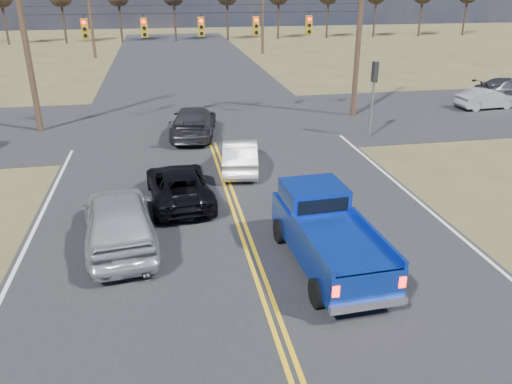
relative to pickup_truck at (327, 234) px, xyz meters
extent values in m
plane|color=brown|center=(-2.02, -1.83, -0.97)|extent=(160.00, 160.00, 0.00)
cube|color=#28282B|center=(-2.02, 8.17, -0.97)|extent=(14.00, 120.00, 0.02)
cube|color=#28282B|center=(-2.02, 16.17, -0.97)|extent=(120.00, 12.00, 0.02)
cylinder|color=#473323|center=(-11.02, 16.17, 4.03)|extent=(0.32, 0.32, 10.00)
cylinder|color=#473323|center=(6.98, 16.17, 4.03)|extent=(0.32, 0.32, 10.00)
cylinder|color=black|center=(-2.02, 16.17, 5.03)|extent=(18.00, 0.02, 0.02)
cylinder|color=black|center=(-2.02, 16.17, 5.43)|extent=(18.00, 0.02, 0.02)
cube|color=#B28C14|center=(-8.02, 16.17, 4.33)|extent=(0.34, 0.24, 1.00)
cylinder|color=#FF0C05|center=(-8.02, 16.03, 4.66)|extent=(0.20, 0.06, 0.20)
cylinder|color=black|center=(-8.02, 16.03, 4.33)|extent=(0.20, 0.06, 0.20)
cylinder|color=black|center=(-8.02, 16.03, 4.00)|extent=(0.20, 0.06, 0.20)
cube|color=black|center=(-8.02, 16.00, 4.77)|extent=(0.24, 0.14, 0.03)
cube|color=#B28C14|center=(-5.02, 16.17, 4.33)|extent=(0.34, 0.24, 1.00)
cylinder|color=#FF0C05|center=(-5.02, 16.03, 4.66)|extent=(0.20, 0.06, 0.20)
cylinder|color=black|center=(-5.02, 16.03, 4.33)|extent=(0.20, 0.06, 0.20)
cylinder|color=black|center=(-5.02, 16.03, 4.00)|extent=(0.20, 0.06, 0.20)
cube|color=black|center=(-5.02, 16.00, 4.77)|extent=(0.24, 0.14, 0.03)
cube|color=#B28C14|center=(-2.02, 16.17, 4.33)|extent=(0.34, 0.24, 1.00)
cylinder|color=#FF0C05|center=(-2.02, 16.03, 4.66)|extent=(0.20, 0.06, 0.20)
cylinder|color=black|center=(-2.02, 16.03, 4.33)|extent=(0.20, 0.06, 0.20)
cylinder|color=black|center=(-2.02, 16.03, 4.00)|extent=(0.20, 0.06, 0.20)
cube|color=black|center=(-2.02, 16.00, 4.77)|extent=(0.24, 0.14, 0.03)
cube|color=#B28C14|center=(0.98, 16.17, 4.33)|extent=(0.34, 0.24, 1.00)
cylinder|color=#FF0C05|center=(0.98, 16.03, 4.66)|extent=(0.20, 0.06, 0.20)
cylinder|color=black|center=(0.98, 16.03, 4.33)|extent=(0.20, 0.06, 0.20)
cylinder|color=black|center=(0.98, 16.03, 4.00)|extent=(0.20, 0.06, 0.20)
cube|color=black|center=(0.98, 16.00, 4.77)|extent=(0.24, 0.14, 0.03)
cube|color=#B28C14|center=(3.98, 16.17, 4.33)|extent=(0.34, 0.24, 1.00)
cylinder|color=#FF0C05|center=(3.98, 16.03, 4.66)|extent=(0.20, 0.06, 0.20)
cylinder|color=black|center=(3.98, 16.03, 4.33)|extent=(0.20, 0.06, 0.20)
cylinder|color=black|center=(3.98, 16.03, 4.00)|extent=(0.20, 0.06, 0.20)
cube|color=black|center=(3.98, 16.00, 4.77)|extent=(0.24, 0.14, 0.03)
cylinder|color=slate|center=(6.18, 11.67, 0.63)|extent=(0.12, 0.12, 3.20)
cube|color=black|center=(6.18, 11.67, 2.43)|extent=(0.24, 0.34, 1.00)
cylinder|color=#473323|center=(-11.02, 44.17, 4.03)|extent=(0.32, 0.32, 10.00)
cylinder|color=#473323|center=(6.98, 44.17, 4.03)|extent=(0.32, 0.32, 10.00)
cylinder|color=#33261C|center=(-23.02, 58.17, 1.78)|extent=(0.28, 0.28, 5.50)
cylinder|color=#33261C|center=(-16.02, 58.17, 1.78)|extent=(0.28, 0.28, 5.50)
cylinder|color=#33261C|center=(-9.02, 58.17, 1.78)|extent=(0.28, 0.28, 5.50)
cylinder|color=#33261C|center=(-2.02, 58.17, 1.78)|extent=(0.28, 0.28, 5.50)
cylinder|color=#33261C|center=(4.98, 58.17, 1.78)|extent=(0.28, 0.28, 5.50)
cylinder|color=#33261C|center=(11.98, 58.17, 1.78)|extent=(0.28, 0.28, 5.50)
cylinder|color=#33261C|center=(18.98, 58.17, 1.78)|extent=(0.28, 0.28, 5.50)
cylinder|color=#33261C|center=(25.98, 58.17, 1.78)|extent=(0.28, 0.28, 5.50)
cylinder|color=#33261C|center=(32.98, 58.17, 1.78)|extent=(0.28, 0.28, 5.50)
cylinder|color=#33261C|center=(39.98, 58.17, 1.78)|extent=(0.28, 0.28, 5.50)
cylinder|color=black|center=(-0.82, -1.95, -0.59)|extent=(0.34, 0.78, 0.77)
cylinder|color=black|center=(1.00, -1.87, -0.59)|extent=(0.34, 0.78, 0.77)
cylinder|color=black|center=(-0.99, 1.51, -0.59)|extent=(0.34, 0.78, 0.77)
cylinder|color=black|center=(0.84, 1.59, -0.59)|extent=(0.34, 0.78, 0.77)
cube|color=#1034AE|center=(0.01, -0.18, -0.10)|extent=(2.17, 5.28, 0.96)
cube|color=#1034AE|center=(-0.06, 1.21, 0.68)|extent=(1.86, 1.72, 0.69)
cube|color=black|center=(-0.02, 0.42, 0.68)|extent=(1.54, 0.13, 0.43)
cube|color=#1034AE|center=(-0.86, -1.23, 0.47)|extent=(0.25, 3.18, 0.19)
cube|color=#1034AE|center=(0.97, -1.15, 0.47)|extent=(0.25, 3.18, 0.19)
cube|color=#1034AE|center=(0.13, -2.76, 0.09)|extent=(1.93, 0.17, 0.58)
cube|color=silver|center=(0.13, -2.82, -0.44)|extent=(1.98, 0.27, 0.21)
cube|color=#FF0C05|center=(-0.71, -2.83, 0.04)|extent=(0.18, 0.07, 0.29)
cube|color=#FF0C05|center=(0.98, -2.75, 0.04)|extent=(0.18, 0.07, 0.29)
imported|color=#A4A8AC|center=(-5.92, 2.28, -0.09)|extent=(2.70, 5.41, 1.77)
imported|color=black|center=(-3.97, 5.25, -0.32)|extent=(2.52, 4.84, 1.30)
imported|color=silver|center=(-1.22, 8.17, -0.29)|extent=(2.06, 4.32, 1.37)
imported|color=#2D2C31|center=(-2.82, 13.67, -0.20)|extent=(2.95, 5.57, 1.54)
imported|color=#A2A4AA|center=(15.97, 16.29, -0.33)|extent=(1.69, 4.00, 1.28)
imported|color=#38373D|center=(18.98, 18.20, -0.22)|extent=(2.90, 5.44, 1.50)
camera|label=1|loc=(-4.31, -12.01, 6.68)|focal=35.00mm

